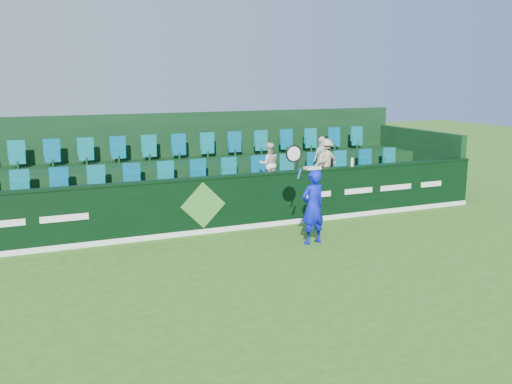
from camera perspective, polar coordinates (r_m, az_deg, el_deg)
name	(u,v)px	position (r m, az deg, el deg)	size (l,w,h in m)	color
ground	(273,290)	(10.13, 1.74, -9.72)	(60.00, 60.00, 0.00)	#2B6618
sponsor_hoarding	(202,205)	(13.51, -5.44, -1.34)	(16.00, 0.25, 1.35)	black
stand_tier_front	(188,207)	(14.60, -6.77, -1.50)	(16.00, 2.00, 0.80)	black
stand_tier_back	(169,185)	(16.34, -8.72, 0.74)	(16.00, 1.80, 1.30)	black
stand_rear	(164,163)	(16.67, -9.17, 2.92)	(16.00, 4.10, 2.60)	black
seat_row_front	(183,177)	(14.83, -7.28, 1.46)	(13.50, 0.50, 0.60)	#055879
seat_row_back	(165,150)	(16.48, -9.08, 4.17)	(13.50, 0.50, 0.60)	#055879
tennis_player	(313,206)	(12.64, 5.68, -1.41)	(1.11, 0.51, 2.30)	#0B16C7
spectator_left	(269,164)	(15.22, 1.31, 2.82)	(0.55, 0.43, 1.13)	silver
spectator_middle	(322,159)	(15.95, 6.62, 3.33)	(0.72, 0.30, 1.23)	white
spectator_right	(326,160)	(16.01, 6.99, 3.23)	(0.75, 0.43, 1.16)	tan
towel	(312,168)	(14.54, 5.65, 2.41)	(0.39, 0.25, 0.06)	silver
drinks_bottle	(352,162)	(15.13, 9.59, 2.97)	(0.07, 0.07, 0.22)	white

